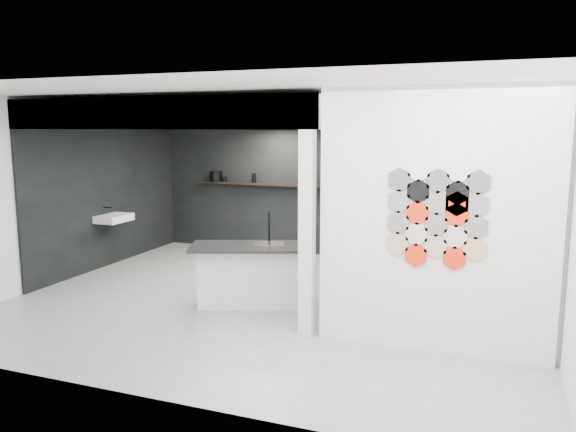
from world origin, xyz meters
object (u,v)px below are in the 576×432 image
Objects in this scene: stockpot at (216,176)px; glass_vase at (341,182)px; bottle_dark at (254,178)px; glass_bowl at (340,184)px; wall_basin at (114,218)px; utensil_cup at (225,179)px; kitchen_island at (251,274)px; partition_panel at (435,222)px; kettle at (337,181)px.

glass_vase is at bearing 0.00° from stockpot.
bottle_dark is (-1.71, 0.00, 0.02)m from glass_vase.
bottle_dark is (-1.71, 0.00, 0.04)m from glass_bowl.
wall_basin is 2.31m from stockpot.
stockpot reaches higher than bottle_dark.
kitchen_island is at bearing -57.69° from utensil_cup.
wall_basin is 4.01× the size of glass_vase.
glass_vase is 1.71m from bottle_dark.
glass_bowl is at bearing 118.23° from partition_panel.
kitchen_island is 3.82m from utensil_cup.
utensil_cup reaches higher than wall_basin.
kettle is 0.08m from glass_bowl.
kitchen_island is 13.40× the size of glass_bowl.
kettle is 1.64m from bottle_dark.
wall_basin is at bearing -129.12° from bottle_dark.
glass_bowl is at bearing 0.00° from stockpot.
partition_panel is 4.42m from kettle.
stockpot is at bearing 104.50° from kitchen_island.
glass_bowl is (-2.08, 3.87, -0.03)m from partition_panel.
wall_basin is 2.55× the size of stockpot.
kitchen_island is at bearing 163.13° from partition_panel.
stockpot is at bearing 140.00° from partition_panel.
stockpot is (0.86, 2.07, 0.57)m from wall_basin.
stockpot reaches higher than utensil_cup.
utensil_cup is at bearing 138.80° from partition_panel.
kitchen_island reaches higher than wall_basin.
kitchen_island is 3.93m from stockpot.
glass_bowl reaches higher than wall_basin.
kitchen_island is 3.28m from glass_bowl.
utensil_cup is (1.05, 2.07, 0.52)m from wall_basin.
glass_vase is (0.00, 0.00, 0.03)m from glass_bowl.
partition_panel is at bearing -45.60° from bottle_dark.
stockpot is (-4.61, 3.87, 0.02)m from partition_panel.
glass_vase is (-2.08, 3.87, -0.01)m from partition_panel.
bottle_dark reaches higher than wall_basin.
glass_vase reaches higher than glass_bowl.
kitchen_island is 3.29m from kettle.
glass_vase is at bearing 31.35° from wall_basin.
stockpot is (-2.17, 3.13, 0.99)m from kitchen_island.
utensil_cup is (-2.34, 0.00, 0.00)m from glass_bowl.
glass_bowl is (2.53, 0.00, -0.05)m from stockpot.
kettle reaches higher than wall_basin.
partition_panel is at bearing -40.00° from stockpot.
bottle_dark is (-1.35, 3.13, 0.98)m from kitchen_island.
partition_panel reaches higher than kettle.
glass_vase is at bearing 63.11° from kitchen_island.
utensil_cup is (0.19, 0.00, -0.05)m from stockpot.
partition_panel is 4.39m from glass_vase.
kettle is at bearing 31.85° from wall_basin.
glass_vase is at bearing -12.68° from kettle.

